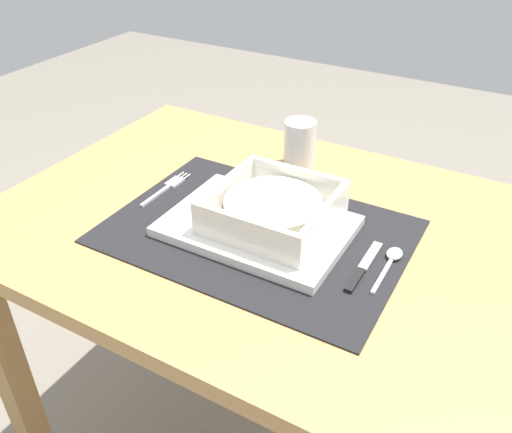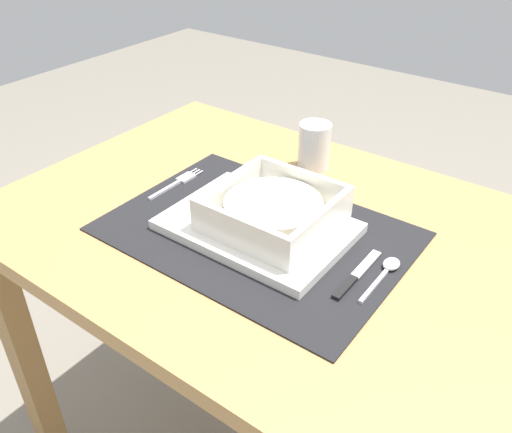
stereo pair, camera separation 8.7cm
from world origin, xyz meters
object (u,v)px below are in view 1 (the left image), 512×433
at_px(dining_table, 267,274).
at_px(butter_knife, 362,269).
at_px(drinking_glass, 300,146).
at_px(fork, 169,186).
at_px(porridge_bowl, 273,210).
at_px(spoon, 392,258).

distance_m(dining_table, butter_knife, 0.23).
bearing_deg(drinking_glass, fork, -129.43).
xyz_separation_m(porridge_bowl, spoon, (0.20, 0.02, -0.03)).
relative_size(porridge_bowl, butter_knife, 1.42).
height_order(butter_knife, drinking_glass, drinking_glass).
height_order(dining_table, drinking_glass, drinking_glass).
xyz_separation_m(fork, drinking_glass, (0.17, 0.20, 0.04)).
height_order(spoon, butter_knife, spoon).
bearing_deg(porridge_bowl, spoon, 4.45).
bearing_deg(drinking_glass, spoon, -39.63).
distance_m(fork, drinking_glass, 0.27).
xyz_separation_m(porridge_bowl, butter_knife, (0.16, -0.03, -0.04)).
bearing_deg(porridge_bowl, dining_table, 132.45).
bearing_deg(butter_knife, fork, 167.57).
distance_m(porridge_bowl, fork, 0.24).
distance_m(porridge_bowl, butter_knife, 0.17).
bearing_deg(dining_table, fork, 179.14).
relative_size(porridge_bowl, fork, 1.37).
distance_m(spoon, butter_knife, 0.05).
bearing_deg(porridge_bowl, butter_knife, -9.96).
xyz_separation_m(porridge_bowl, drinking_glass, (-0.06, 0.23, 0.00)).
xyz_separation_m(butter_knife, drinking_glass, (-0.23, 0.26, 0.04)).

